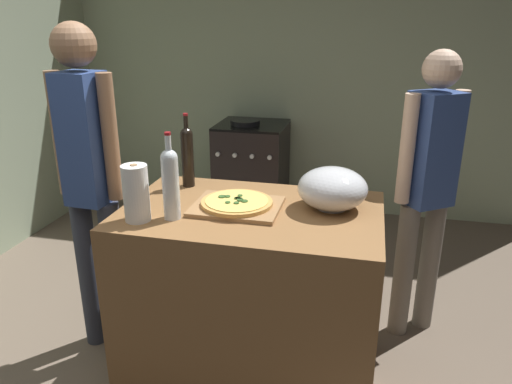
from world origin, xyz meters
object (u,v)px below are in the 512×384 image
at_px(pizza, 237,202).
at_px(wine_bottle_amber, 187,154).
at_px(wine_bottle_clear, 170,181).
at_px(stove, 252,171).
at_px(person_in_stripes, 90,176).
at_px(mixing_bowl, 332,189).
at_px(paper_towel_roll, 136,193).
at_px(person_in_red, 428,181).

relative_size(pizza, wine_bottle_amber, 0.87).
distance_m(wine_bottle_clear, stove, 2.31).
relative_size(stove, person_in_stripes, 0.53).
bearing_deg(mixing_bowl, wine_bottle_clear, -157.67).
relative_size(pizza, wine_bottle_clear, 0.86).
relative_size(pizza, paper_towel_roll, 1.31).
bearing_deg(paper_towel_roll, wine_bottle_clear, 21.95).
bearing_deg(person_in_red, pizza, -146.23).
xyz_separation_m(stove, person_in_stripes, (-0.35, -1.98, 0.56)).
xyz_separation_m(pizza, stove, (-0.43, 2.03, -0.51)).
relative_size(pizza, person_in_red, 0.21).
height_order(person_in_stripes, person_in_red, person_in_stripes).
distance_m(wine_bottle_amber, stove, 1.90).
bearing_deg(stove, wine_bottle_amber, -86.90).
bearing_deg(wine_bottle_amber, stove, 93.10).
distance_m(person_in_stripes, person_in_red, 1.76).
relative_size(mixing_bowl, wine_bottle_amber, 0.84).
distance_m(paper_towel_roll, person_in_red, 1.53).
xyz_separation_m(mixing_bowl, stove, (-0.85, 1.93, -0.57)).
bearing_deg(person_in_red, wine_bottle_clear, -145.99).
distance_m(wine_bottle_clear, person_in_red, 1.39).
bearing_deg(pizza, person_in_red, 33.77).
relative_size(wine_bottle_clear, stove, 0.42).
bearing_deg(mixing_bowl, person_in_red, 46.47).
distance_m(paper_towel_roll, person_in_stripes, 0.49).
xyz_separation_m(wine_bottle_clear, stove, (-0.18, 2.21, -0.65)).
height_order(mixing_bowl, person_in_red, person_in_red).
bearing_deg(paper_towel_roll, stove, 91.09).
bearing_deg(wine_bottle_clear, stove, 94.69).
height_order(paper_towel_roll, person_in_red, person_in_red).
bearing_deg(paper_towel_roll, wine_bottle_amber, 83.63).
height_order(pizza, wine_bottle_amber, wine_bottle_amber).
bearing_deg(wine_bottle_amber, paper_towel_roll, -96.37).
height_order(pizza, wine_bottle_clear, wine_bottle_clear).
xyz_separation_m(wine_bottle_amber, person_in_stripes, (-0.45, -0.20, -0.09)).
xyz_separation_m(paper_towel_roll, wine_bottle_clear, (0.14, 0.06, 0.05)).
bearing_deg(person_in_stripes, wine_bottle_amber, 23.48).
bearing_deg(mixing_bowl, stove, 113.84).
distance_m(mixing_bowl, paper_towel_roll, 0.88).
relative_size(wine_bottle_clear, person_in_stripes, 0.22).
height_order(mixing_bowl, paper_towel_roll, paper_towel_roll).
bearing_deg(pizza, wine_bottle_amber, 142.70).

